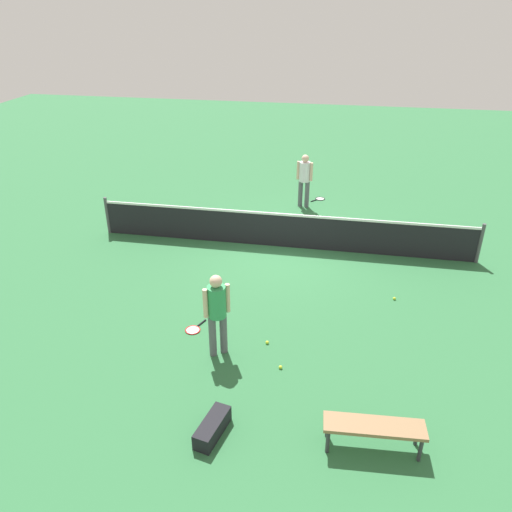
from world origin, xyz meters
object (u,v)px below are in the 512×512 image
(player_far_side, at_px, (304,176))
(tennis_ball_midcourt, at_px, (394,298))
(tennis_racket_near_player, at_px, (194,329))
(tennis_ball_near_player, at_px, (280,367))
(equipment_bag, at_px, (213,426))
(tennis_ball_by_net, at_px, (267,342))
(courtside_bench, at_px, (374,428))
(tennis_racket_far_player, at_px, (320,199))
(player_near_side, at_px, (217,309))

(player_far_side, xyz_separation_m, tennis_ball_midcourt, (2.57, -5.21, -0.98))
(tennis_racket_near_player, xyz_separation_m, tennis_ball_near_player, (1.91, -0.87, 0.02))
(tennis_ball_near_player, bearing_deg, player_far_side, 92.74)
(equipment_bag, bearing_deg, tennis_ball_midcourt, 56.15)
(tennis_ball_by_net, height_order, tennis_ball_midcourt, same)
(player_far_side, distance_m, courtside_bench, 9.78)
(tennis_racket_far_player, relative_size, tennis_ball_midcourt, 8.37)
(player_far_side, height_order, tennis_ball_midcourt, player_far_side)
(player_near_side, xyz_separation_m, player_far_side, (0.84, 7.76, 0.00))
(tennis_racket_far_player, bearing_deg, tennis_ball_near_player, -90.61)
(player_near_side, xyz_separation_m, courtside_bench, (2.83, -1.80, -0.59))
(player_near_side, distance_m, tennis_racket_far_player, 8.64)
(tennis_racket_far_player, xyz_separation_m, tennis_ball_midcourt, (2.10, -5.94, 0.02))
(tennis_ball_by_net, height_order, equipment_bag, equipment_bag)
(player_far_side, height_order, equipment_bag, player_far_side)
(player_near_side, distance_m, courtside_bench, 3.41)
(player_far_side, xyz_separation_m, tennis_ball_near_player, (0.38, -8.00, -0.98))
(tennis_racket_far_player, bearing_deg, courtside_bench, -81.62)
(tennis_racket_near_player, xyz_separation_m, courtside_bench, (3.52, -2.43, 0.40))
(player_far_side, height_order, tennis_racket_far_player, player_far_side)
(tennis_racket_near_player, relative_size, courtside_bench, 0.40)
(player_near_side, bearing_deg, tennis_ball_midcourt, 36.68)
(courtside_bench, bearing_deg, tennis_ball_midcourt, 82.36)
(tennis_racket_near_player, distance_m, tennis_ball_near_player, 2.10)
(tennis_ball_near_player, bearing_deg, tennis_ball_by_net, 117.74)
(player_near_side, height_order, tennis_racket_far_player, player_near_side)
(tennis_ball_near_player, bearing_deg, equipment_bag, -115.74)
(tennis_racket_near_player, distance_m, courtside_bench, 4.30)
(player_far_side, bearing_deg, tennis_ball_near_player, -87.26)
(player_near_side, bearing_deg, player_far_side, 83.79)
(tennis_racket_near_player, bearing_deg, player_near_side, -42.32)
(tennis_racket_near_player, distance_m, tennis_racket_far_player, 8.11)
(tennis_racket_far_player, bearing_deg, tennis_ball_by_net, -93.23)
(tennis_ball_near_player, relative_size, courtside_bench, 0.04)
(tennis_ball_midcourt, bearing_deg, player_near_side, -143.32)
(tennis_racket_near_player, height_order, tennis_ball_near_player, tennis_ball_near_player)
(player_near_side, relative_size, tennis_ball_by_net, 25.76)
(tennis_racket_far_player, bearing_deg, tennis_racket_near_player, -104.34)
(tennis_ball_near_player, bearing_deg, tennis_racket_far_player, 89.39)
(tennis_ball_near_player, height_order, tennis_ball_midcourt, same)
(tennis_ball_midcourt, xyz_separation_m, equipment_bag, (-3.01, -4.49, 0.11))
(player_far_side, height_order, courtside_bench, player_far_side)
(tennis_racket_far_player, height_order, tennis_ball_midcourt, tennis_ball_midcourt)
(courtside_bench, bearing_deg, player_far_side, 101.77)
(tennis_ball_by_net, bearing_deg, tennis_racket_far_player, 86.77)
(tennis_ball_near_player, relative_size, tennis_ball_midcourt, 1.00)
(player_far_side, distance_m, tennis_racket_near_player, 7.36)
(tennis_ball_midcourt, distance_m, courtside_bench, 4.40)
(tennis_ball_midcourt, height_order, courtside_bench, courtside_bench)
(courtside_bench, bearing_deg, tennis_ball_by_net, 131.29)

